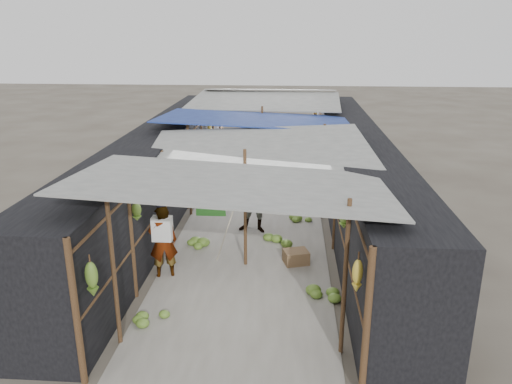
% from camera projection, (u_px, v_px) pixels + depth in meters
% --- Properties ---
extents(ground, '(80.00, 80.00, 0.00)m').
position_uv_depth(ground, '(229.00, 347.00, 8.10)').
color(ground, '#6B6356').
rests_on(ground, ground).
extents(aisle_slab, '(3.60, 16.00, 0.02)m').
position_uv_depth(aisle_slab, '(257.00, 210.00, 14.27)').
color(aisle_slab, '#9E998E').
rests_on(aisle_slab, ground).
extents(stall_left, '(1.40, 15.00, 2.30)m').
position_uv_depth(stall_left, '(162.00, 170.00, 14.09)').
color(stall_left, black).
rests_on(stall_left, ground).
extents(stall_right, '(1.40, 15.00, 2.30)m').
position_uv_depth(stall_right, '(354.00, 173.00, 13.73)').
color(stall_right, black).
rests_on(stall_right, ground).
extents(crate_near, '(0.62, 0.55, 0.31)m').
position_uv_depth(crate_near, '(296.00, 257.00, 10.95)').
color(crate_near, '#96704C').
rests_on(crate_near, ground).
extents(crate_mid, '(0.62, 0.53, 0.34)m').
position_uv_depth(crate_mid, '(279.00, 200.00, 14.63)').
color(crate_mid, '#96704C').
rests_on(crate_mid, ground).
extents(crate_back, '(0.57, 0.51, 0.30)m').
position_uv_depth(crate_back, '(261.00, 200.00, 14.61)').
color(crate_back, '#96704C').
rests_on(crate_back, ground).
extents(black_basin, '(0.65, 0.65, 0.19)m').
position_uv_depth(black_basin, '(285.00, 195.00, 15.26)').
color(black_basin, black).
rests_on(black_basin, ground).
extents(vendor_elderly, '(0.66, 0.54, 1.58)m').
position_uv_depth(vendor_elderly, '(163.00, 241.00, 10.21)').
color(vendor_elderly, silver).
rests_on(vendor_elderly, ground).
extents(shopper_blue, '(0.96, 0.81, 1.76)m').
position_uv_depth(shopper_blue, '(255.00, 199.00, 12.47)').
color(shopper_blue, '#2039A3').
rests_on(shopper_blue, ground).
extents(vendor_seated, '(0.36, 0.60, 0.91)m').
position_uv_depth(vendor_seated, '(300.00, 166.00, 17.10)').
color(vendor_seated, '#504C45').
rests_on(vendor_seated, ground).
extents(market_canopy, '(5.62, 15.20, 2.77)m').
position_uv_depth(market_canopy, '(259.00, 125.00, 13.84)').
color(market_canopy, brown).
rests_on(market_canopy, ground).
extents(hanging_bananas, '(3.95, 14.47, 0.82)m').
position_uv_depth(hanging_bananas, '(259.00, 156.00, 13.50)').
color(hanging_bananas, olive).
rests_on(hanging_bananas, ground).
extents(floor_bananas, '(3.80, 10.80, 0.35)m').
position_uv_depth(floor_bananas, '(248.00, 208.00, 14.00)').
color(floor_bananas, gold).
rests_on(floor_bananas, ground).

